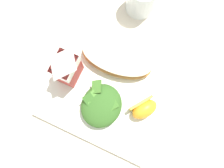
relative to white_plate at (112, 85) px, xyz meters
The scene contains 6 objects.
ground 0.01m from the white_plate, ahead, with size 3.00×3.00×0.00m, color beige.
white_plate is the anchor object (origin of this frame).
cheesy_pizza_bread 0.06m from the white_plate, 14.42° to the left, with size 0.09×0.18×0.04m.
green_salad_pile 0.06m from the white_plate, behind, with size 0.10×0.09×0.04m.
milk_carton 0.12m from the white_plate, 99.82° to the left, with size 0.06×0.04×0.11m.
orange_wedge_front 0.10m from the white_plate, 104.13° to the right, with size 0.07×0.06×0.04m.
Camera 1 is at (-0.09, -0.04, 0.56)m, focal length 37.58 mm.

